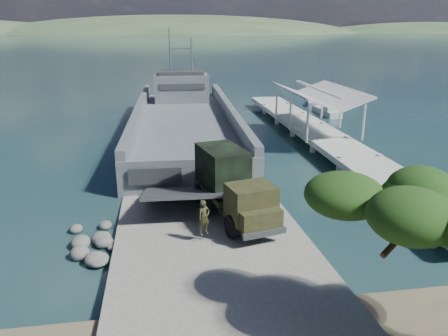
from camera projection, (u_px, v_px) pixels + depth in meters
ground at (211, 244)px, 23.10m from camera, size 1400.00×1400.00×0.00m
boat_ramp at (214, 249)px, 22.08m from camera, size 10.00×18.00×0.50m
shoreline_rocks at (92, 249)px, 22.64m from camera, size 3.20×5.60×0.90m
distant_headlands at (193, 33)px, 555.78m from camera, size 1000.00×240.00×48.00m
pier at (319, 128)px, 42.13m from camera, size 6.40×44.00×6.10m
landing_craft at (185, 128)px, 44.85m from camera, size 11.34×39.24×11.55m
military_truck at (231, 185)px, 25.09m from camera, size 4.06×8.17×3.64m
soldier at (204, 225)px, 22.13m from camera, size 0.81×0.71×1.85m
sailboat_near at (327, 112)px, 56.10m from camera, size 1.89×5.80×6.99m
sailboat_far at (314, 103)px, 62.99m from camera, size 3.23×5.40×6.34m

